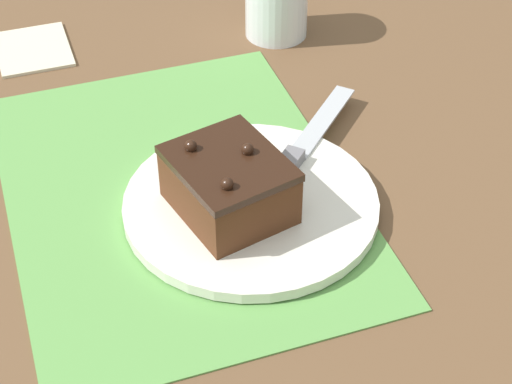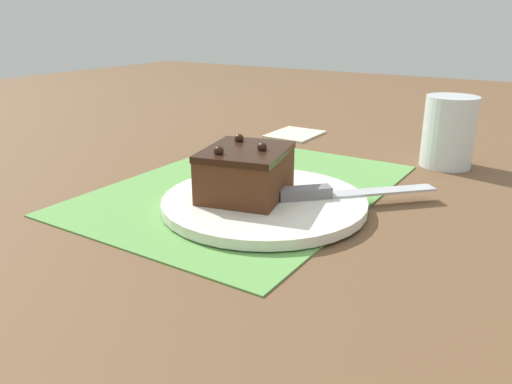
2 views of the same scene
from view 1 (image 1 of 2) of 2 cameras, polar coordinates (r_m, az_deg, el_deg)
ground_plane at (r=0.88m, az=-5.24°, el=-0.01°), size 3.00×3.00×0.00m
placemat_woven at (r=0.88m, az=-5.24°, el=0.09°), size 0.46×0.34×0.00m
cake_plate at (r=0.85m, az=-0.34°, el=-0.82°), size 0.25×0.25×0.01m
chocolate_cake at (r=0.82m, az=-1.82°, el=0.52°), size 0.13×0.12×0.07m
serving_knife at (r=0.90m, az=2.76°, el=2.63°), size 0.16×0.16×0.01m
folded_napkin at (r=1.14m, az=-14.65°, el=9.28°), size 0.11×0.09×0.01m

